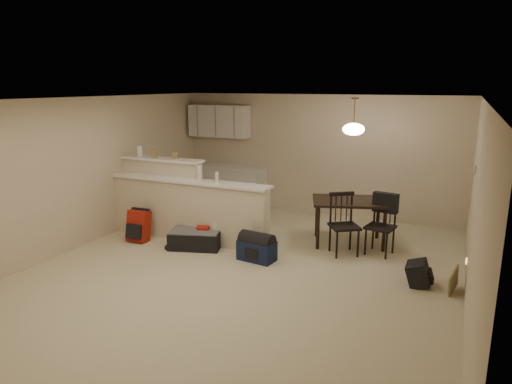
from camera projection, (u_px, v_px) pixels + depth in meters
The scene contains 19 objects.
room at pixel (242, 189), 6.46m from camera, with size 7.00×7.02×2.50m.
breakfast_bar at pixel (179, 204), 8.18m from camera, with size 3.08×0.58×1.39m.
upper_cabinets at pixel (219, 121), 10.13m from camera, with size 1.40×0.34×0.70m, color white.
kitchen_counter at pixel (225, 187), 10.27m from camera, with size 1.80×0.60×0.90m, color white.
thermostat at pixel (475, 170), 6.56m from camera, with size 0.02×0.12×0.12m, color beige.
jar at pixel (140, 151), 8.47m from camera, with size 0.10×0.10×0.20m, color silver.
cereal_box at pixel (154, 153), 8.35m from camera, with size 0.10×0.07×0.16m, color olive.
small_box at pixel (175, 156), 8.17m from camera, with size 0.08×0.06×0.12m, color olive.
bottle_a at pixel (199, 173), 7.77m from camera, with size 0.07×0.07×0.26m, color silver.
bottle_b at pixel (217, 177), 7.64m from camera, with size 0.06×0.06×0.18m, color silver.
dining_table at pixel (350, 205), 7.78m from camera, with size 1.45×1.19×0.78m.
pendant_lamp at pixel (354, 129), 7.48m from camera, with size 0.36×0.36×0.62m.
dining_chair_near at pixel (344, 225), 7.33m from camera, with size 0.44×0.42×1.00m, color black, non-canonical shape.
dining_chair_far at pixel (380, 226), 7.33m from camera, with size 0.42×0.40×0.97m, color black, non-canonical shape.
suitcase at pixel (196, 239), 7.73m from camera, with size 0.84×0.55×0.28m, color black.
red_backpack at pixel (139, 226), 8.02m from camera, with size 0.36×0.23×0.55m, color #A61F12.
navy_duffel at pixel (257, 251), 7.15m from camera, with size 0.57×0.31×0.31m, color #131F3D.
black_daypack at pixel (418, 274), 6.27m from camera, with size 0.37×0.26×0.32m, color black.
cardboard_sheet at pixel (453, 282), 6.03m from camera, with size 0.41×0.02×0.31m, color olive.
Camera 1 is at (2.80, -5.64, 2.71)m, focal length 32.00 mm.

